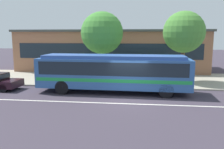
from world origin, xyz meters
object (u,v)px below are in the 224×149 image
Objects in this scene: pedestrian_waiting_near_sign at (63,72)px; bus_stop_sign at (172,66)px; street_tree_near_stop at (102,33)px; transit_bus at (113,71)px; street_tree_mid_block at (184,32)px.

bus_stop_sign reaches higher than pedestrian_waiting_near_sign.
pedestrian_waiting_near_sign is 9.02m from bus_stop_sign.
pedestrian_waiting_near_sign is 4.94m from street_tree_near_stop.
transit_bus is at bearing -70.72° from street_tree_near_stop.
transit_bus is at bearing -143.37° from street_tree_mid_block.
street_tree_near_stop is at bearing 36.01° from pedestrian_waiting_near_sign.
street_tree_mid_block is at bearing 60.80° from bus_stop_sign.
bus_stop_sign is (9.00, -0.05, 0.61)m from pedestrian_waiting_near_sign.
street_tree_mid_block is (7.16, -0.17, 0.05)m from street_tree_near_stop.
street_tree_mid_block is at bearing -1.37° from street_tree_near_stop.
transit_bus is at bearing -25.82° from pedestrian_waiting_near_sign.
transit_bus is 1.81× the size of street_tree_mid_block.
street_tree_near_stop reaches higher than pedestrian_waiting_near_sign.
transit_bus reaches higher than bus_stop_sign.
street_tree_near_stop is 7.16m from street_tree_mid_block.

